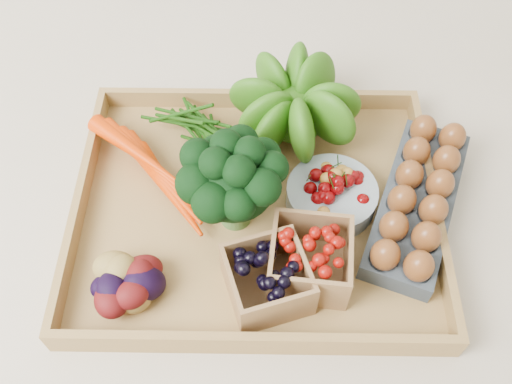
{
  "coord_description": "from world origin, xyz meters",
  "views": [
    {
      "loc": [
        0.01,
        -0.49,
        0.75
      ],
      "look_at": [
        0.0,
        0.0,
        0.06
      ],
      "focal_mm": 40.0,
      "sensor_mm": 36.0,
      "label": 1
    }
  ],
  "objects_px": {
    "tray": "(256,211)",
    "cherry_bowl": "(331,196)",
    "egg_carton": "(416,203)",
    "broccoli": "(234,195)"
  },
  "relations": [
    {
      "from": "broccoli",
      "to": "cherry_bowl",
      "type": "bearing_deg",
      "value": 11.42
    },
    {
      "from": "tray",
      "to": "broccoli",
      "type": "relative_size",
      "value": 3.49
    },
    {
      "from": "tray",
      "to": "broccoli",
      "type": "distance_m",
      "value": 0.08
    },
    {
      "from": "cherry_bowl",
      "to": "egg_carton",
      "type": "distance_m",
      "value": 0.13
    },
    {
      "from": "tray",
      "to": "cherry_bowl",
      "type": "relative_size",
      "value": 3.95
    },
    {
      "from": "broccoli",
      "to": "tray",
      "type": "bearing_deg",
      "value": 29.13
    },
    {
      "from": "broccoli",
      "to": "cherry_bowl",
      "type": "relative_size",
      "value": 1.13
    },
    {
      "from": "broccoli",
      "to": "egg_carton",
      "type": "bearing_deg",
      "value": 3.97
    },
    {
      "from": "tray",
      "to": "egg_carton",
      "type": "xyz_separation_m",
      "value": [
        0.25,
        0.0,
        0.02
      ]
    },
    {
      "from": "egg_carton",
      "to": "tray",
      "type": "bearing_deg",
      "value": -158.64
    }
  ]
}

